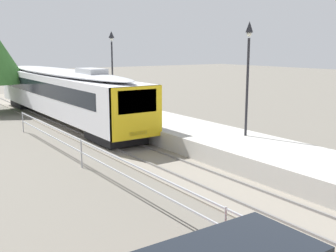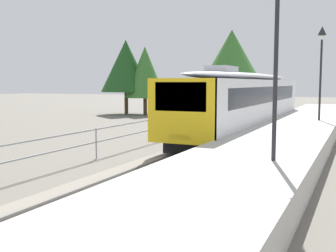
{
  "view_description": "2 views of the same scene",
  "coord_description": "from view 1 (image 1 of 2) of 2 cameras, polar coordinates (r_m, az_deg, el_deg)",
  "views": [
    {
      "loc": [
        -9.77,
        5.09,
        5.07
      ],
      "look_at": [
        0.4,
        19.87,
        1.6
      ],
      "focal_mm": 43.5,
      "sensor_mm": 36.0,
      "label": 1
    },
    {
      "loc": [
        6.3,
        7.01,
        3.06
      ],
      "look_at": [
        0.4,
        19.87,
        1.6
      ],
      "focal_mm": 44.92,
      "sensor_mm": 36.0,
      "label": 2
    }
  ],
  "objects": [
    {
      "name": "ground_plane",
      "position": [
        18.91,
        -12.29,
        -4.87
      ],
      "size": [
        160.0,
        160.0,
        0.0
      ],
      "primitive_type": "plane",
      "color": "#6B665B"
    },
    {
      "name": "platform_lamp_far_end",
      "position": [
        30.9,
        -7.87,
        10.02
      ],
      "size": [
        0.34,
        0.34,
        5.35
      ],
      "color": "#232328",
      "rests_on": "station_platform"
    },
    {
      "name": "commuter_train",
      "position": [
        28.98,
        -14.71,
        4.81
      ],
      "size": [
        2.82,
        20.94,
        3.74
      ],
      "color": "silver",
      "rests_on": "track_rails"
    },
    {
      "name": "carpark_fence",
      "position": [
        10.34,
        8.06,
        -12.91
      ],
      "size": [
        0.06,
        36.06,
        1.25
      ],
      "color": "#9EA0A5",
      "rests_on": "ground"
    },
    {
      "name": "station_platform",
      "position": [
        21.84,
        2.99,
        -1.28
      ],
      "size": [
        3.9,
        60.0,
        0.9
      ],
      "primitive_type": "cube",
      "color": "#B7B5AD",
      "rests_on": "ground"
    },
    {
      "name": "platform_lamp_mid_platform",
      "position": [
        19.51,
        11.19,
        9.43
      ],
      "size": [
        0.34,
        0.34,
        5.35
      ],
      "color": "#232328",
      "rests_on": "station_platform"
    },
    {
      "name": "track_rails",
      "position": [
        20.17,
        -4.38,
        -3.54
      ],
      "size": [
        3.2,
        60.0,
        0.14
      ],
      "color": "gray",
      "rests_on": "ground"
    }
  ]
}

